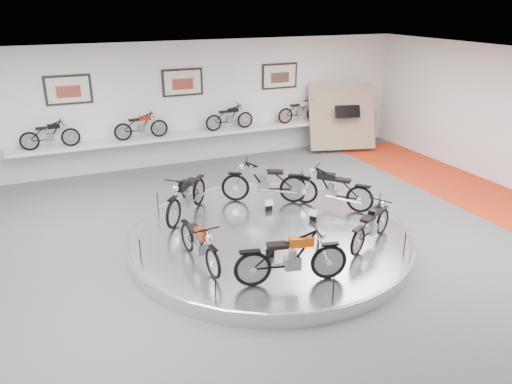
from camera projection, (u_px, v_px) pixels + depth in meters
name	position (u px, v px, depth m)	size (l,w,h in m)	color
floor	(275.00, 249.00, 11.15)	(16.00, 16.00, 0.00)	#515154
ceiling	(278.00, 67.00, 9.70)	(16.00, 16.00, 0.00)	white
wall_back	(183.00, 104.00, 16.40)	(16.00, 16.00, 0.00)	white
orange_carpet_strip	(498.00, 202.00, 13.70)	(2.40, 12.60, 0.01)	red
dado_band	(186.00, 146.00, 16.91)	(15.68, 0.04, 1.10)	#BCBCBA
display_platform	(269.00, 238.00, 11.35)	(6.40, 6.40, 0.30)	silver
platform_rim	(269.00, 233.00, 11.31)	(6.40, 6.40, 0.10)	#B2B2BA
shelf	(188.00, 135.00, 16.51)	(11.00, 0.55, 0.10)	silver
poster_left	(68.00, 90.00, 14.80)	(1.35, 0.06, 0.88)	beige
poster_center	(183.00, 82.00, 16.11)	(1.35, 0.06, 0.88)	beige
poster_right	(280.00, 76.00, 17.42)	(1.35, 0.06, 0.88)	beige
display_panel	(342.00, 117.00, 18.00)	(2.40, 0.12, 2.40)	tan
shelf_bike_a	(50.00, 136.00, 14.78)	(1.22, 0.42, 0.73)	black
shelf_bike_b	(141.00, 128.00, 15.79)	(1.22, 0.42, 0.73)	maroon
shelf_bike_c	(230.00, 119.00, 16.92)	(1.22, 0.42, 0.73)	black
shelf_bike_d	(300.00, 112.00, 17.93)	(1.22, 0.42, 0.73)	silver
bike_a	(332.00, 188.00, 12.41)	(1.79, 0.63, 1.05)	black
bike_b	(264.00, 182.00, 12.77)	(1.89, 0.67, 1.11)	silver
bike_c	(186.00, 195.00, 11.95)	(1.82, 0.64, 1.07)	black
bike_d	(199.00, 243.00, 9.79)	(1.57, 0.55, 0.92)	maroon
bike_e	(291.00, 257.00, 9.10)	(1.81, 0.64, 1.07)	#BD4609
bike_f	(371.00, 225.00, 10.58)	(1.55, 0.55, 0.91)	black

